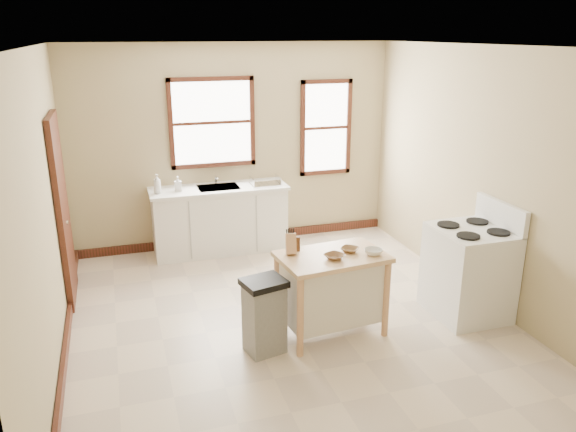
% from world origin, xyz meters
% --- Properties ---
extents(floor, '(5.00, 5.00, 0.00)m').
position_xyz_m(floor, '(0.00, 0.00, 0.00)').
color(floor, '#BAA693').
rests_on(floor, ground).
extents(ceiling, '(5.00, 5.00, 0.00)m').
position_xyz_m(ceiling, '(0.00, 0.00, 2.80)').
color(ceiling, white).
rests_on(ceiling, ground).
extents(wall_back, '(4.50, 0.04, 2.80)m').
position_xyz_m(wall_back, '(0.00, 2.50, 1.40)').
color(wall_back, tan).
rests_on(wall_back, ground).
extents(wall_left, '(0.04, 5.00, 2.80)m').
position_xyz_m(wall_left, '(-2.25, 0.00, 1.40)').
color(wall_left, tan).
rests_on(wall_left, ground).
extents(wall_right, '(0.04, 5.00, 2.80)m').
position_xyz_m(wall_right, '(2.25, 0.00, 1.40)').
color(wall_right, tan).
rests_on(wall_right, ground).
extents(window_main, '(1.17, 0.06, 1.22)m').
position_xyz_m(window_main, '(-0.30, 2.48, 1.75)').
color(window_main, black).
rests_on(window_main, wall_back).
extents(window_side, '(0.77, 0.06, 1.37)m').
position_xyz_m(window_side, '(1.35, 2.48, 1.60)').
color(window_side, black).
rests_on(window_side, wall_back).
extents(door_left, '(0.06, 0.90, 2.10)m').
position_xyz_m(door_left, '(-2.21, 1.30, 1.05)').
color(door_left, black).
rests_on(door_left, ground).
extents(baseboard_back, '(4.50, 0.04, 0.12)m').
position_xyz_m(baseboard_back, '(0.00, 2.47, 0.06)').
color(baseboard_back, black).
rests_on(baseboard_back, ground).
extents(baseboard_left, '(0.04, 5.00, 0.12)m').
position_xyz_m(baseboard_left, '(-2.22, 0.00, 0.06)').
color(baseboard_left, black).
rests_on(baseboard_left, ground).
extents(sink_counter, '(1.86, 0.62, 0.92)m').
position_xyz_m(sink_counter, '(-0.30, 2.20, 0.46)').
color(sink_counter, silver).
rests_on(sink_counter, ground).
extents(faucet, '(0.03, 0.03, 0.22)m').
position_xyz_m(faucet, '(-0.30, 2.38, 1.03)').
color(faucet, silver).
rests_on(faucet, sink_counter).
extents(soap_bottle_a, '(0.13, 0.13, 0.26)m').
position_xyz_m(soap_bottle_a, '(-1.11, 2.12, 1.05)').
color(soap_bottle_a, '#B2B2B2').
rests_on(soap_bottle_a, sink_counter).
extents(soap_bottle_b, '(0.09, 0.09, 0.20)m').
position_xyz_m(soap_bottle_b, '(-0.84, 2.17, 1.02)').
color(soap_bottle_b, '#B2B2B2').
rests_on(soap_bottle_b, sink_counter).
extents(dish_rack, '(0.47, 0.41, 0.10)m').
position_xyz_m(dish_rack, '(0.34, 2.13, 0.97)').
color(dish_rack, silver).
rests_on(dish_rack, sink_counter).
extents(kitchen_island, '(1.10, 0.76, 0.85)m').
position_xyz_m(kitchen_island, '(0.34, -0.36, 0.42)').
color(kitchen_island, tan).
rests_on(kitchen_island, ground).
extents(knife_block, '(0.12, 0.12, 0.20)m').
position_xyz_m(knife_block, '(-0.04, -0.22, 0.95)').
color(knife_block, tan).
rests_on(knife_block, kitchen_island).
extents(pepper_grinder, '(0.05, 0.05, 0.15)m').
position_xyz_m(pepper_grinder, '(0.05, -0.16, 0.92)').
color(pepper_grinder, '#462813').
rests_on(pepper_grinder, kitchen_island).
extents(bowl_a, '(0.24, 0.24, 0.05)m').
position_xyz_m(bowl_a, '(0.32, -0.46, 0.87)').
color(bowl_a, brown).
rests_on(bowl_a, kitchen_island).
extents(bowl_b, '(0.24, 0.24, 0.04)m').
position_xyz_m(bowl_b, '(0.53, -0.34, 0.87)').
color(bowl_b, brown).
rests_on(bowl_b, kitchen_island).
extents(bowl_c, '(0.19, 0.19, 0.06)m').
position_xyz_m(bowl_c, '(0.72, -0.47, 0.88)').
color(bowl_c, silver).
rests_on(bowl_c, kitchen_island).
extents(trash_bin, '(0.45, 0.40, 0.75)m').
position_xyz_m(trash_bin, '(-0.40, -0.51, 0.37)').
color(trash_bin, slate).
rests_on(trash_bin, ground).
extents(gas_stove, '(0.78, 0.79, 1.24)m').
position_xyz_m(gas_stove, '(1.88, -0.42, 0.62)').
color(gas_stove, silver).
rests_on(gas_stove, ground).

